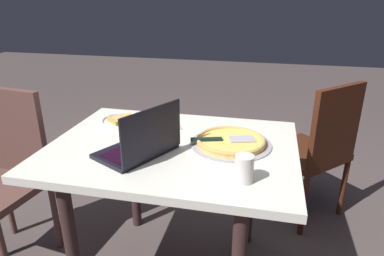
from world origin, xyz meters
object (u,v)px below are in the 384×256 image
(pizza_tray, at_px, (231,141))
(pizza_plate, at_px, (123,121))
(table_knife, at_px, (175,121))
(laptop, at_px, (141,145))
(chair_far, at_px, (7,169))
(chair_near, at_px, (316,146))
(drink_cup, at_px, (244,168))
(dining_table, at_px, (173,164))

(pizza_tray, bearing_deg, pizza_plate, 166.03)
(table_knife, bearing_deg, pizza_plate, -162.63)
(pizza_tray, height_order, table_knife, pizza_tray)
(laptop, relative_size, chair_far, 0.41)
(chair_near, bearing_deg, laptop, -135.20)
(table_knife, relative_size, drink_cup, 1.76)
(drink_cup, xyz_separation_m, chair_near, (0.39, 0.96, -0.30))
(laptop, relative_size, table_knife, 2.11)
(chair_far, bearing_deg, chair_near, 23.66)
(pizza_tray, distance_m, drink_cup, 0.33)
(dining_table, bearing_deg, drink_cup, -36.45)
(table_knife, xyz_separation_m, chair_far, (-0.85, -0.31, -0.23))
(pizza_tray, xyz_separation_m, chair_far, (-1.17, -0.08, -0.24))
(pizza_tray, bearing_deg, table_knife, 145.03)
(pizza_plate, distance_m, table_knife, 0.28)
(table_knife, height_order, drink_cup, drink_cup)
(dining_table, xyz_separation_m, table_knife, (-0.07, 0.29, 0.10))
(table_knife, xyz_separation_m, chair_near, (0.80, 0.41, -0.25))
(laptop, height_order, pizza_plate, laptop)
(pizza_plate, bearing_deg, pizza_tray, -13.97)
(dining_table, xyz_separation_m, pizza_tray, (0.26, 0.06, 0.12))
(dining_table, bearing_deg, pizza_plate, 147.52)
(table_knife, height_order, chair_far, chair_far)
(laptop, xyz_separation_m, table_knife, (0.03, 0.42, -0.04))
(chair_near, bearing_deg, pizza_tray, -126.64)
(dining_table, bearing_deg, table_knife, 102.91)
(drink_cup, distance_m, chair_near, 1.07)
(laptop, bearing_deg, dining_table, 51.90)
(pizza_tray, bearing_deg, drink_cup, -74.99)
(dining_table, relative_size, chair_near, 1.21)
(dining_table, relative_size, chair_far, 1.18)
(table_knife, distance_m, drink_cup, 0.69)
(table_knife, bearing_deg, chair_near, 27.02)
(pizza_tray, bearing_deg, laptop, -151.96)
(chair_near, relative_size, chair_far, 0.97)
(laptop, xyz_separation_m, pizza_tray, (0.36, 0.19, -0.03))
(pizza_plate, height_order, drink_cup, drink_cup)
(drink_cup, bearing_deg, chair_near, 67.87)
(chair_far, bearing_deg, pizza_tray, 4.13)
(chair_far, bearing_deg, drink_cup, -10.51)
(dining_table, distance_m, laptop, 0.22)
(pizza_tray, distance_m, chair_near, 0.84)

